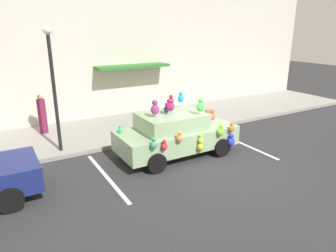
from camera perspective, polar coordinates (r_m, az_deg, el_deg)
name	(u,v)px	position (r m, az deg, el deg)	size (l,w,h in m)	color
ground_plane	(214,165)	(10.33, 8.44, -7.20)	(60.00, 60.00, 0.00)	#2D2D30
sidewalk	(146,124)	(14.26, -4.10, 0.40)	(24.00, 4.00, 0.15)	gray
storefront_building	(125,52)	(15.60, -7.95, 13.47)	(24.00, 1.25, 6.40)	beige
parking_stripe_front	(242,144)	(12.38, 13.59, -3.18)	(0.12, 3.60, 0.01)	silver
parking_stripe_rear	(107,177)	(9.66, -11.33, -9.17)	(0.12, 3.60, 0.01)	silver
plush_covered_car	(176,133)	(10.73, 1.46, -1.36)	(4.18, 2.15, 2.13)	#93B688
teddy_bear_on_sidewalk	(208,117)	(14.16, 7.34, 1.75)	(0.34, 0.28, 0.65)	#9E723D
street_lamp_post	(53,78)	(11.00, -20.56, 8.25)	(0.28, 0.28, 4.23)	black
pedestrian_near_shopfront	(42,115)	(13.61, -22.27, 1.87)	(0.33, 0.33, 1.62)	maroon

